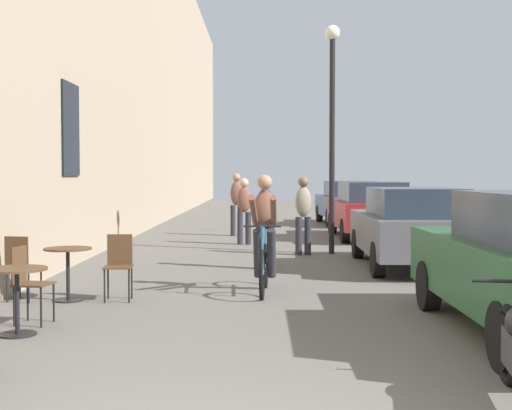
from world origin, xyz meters
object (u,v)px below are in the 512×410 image
at_px(parked_car_second, 411,226).
at_px(parked_car_third, 369,209).
at_px(cafe_table_far, 68,263).
at_px(street_lamp, 332,109).
at_px(pedestrian_near, 265,217).
at_px(cafe_chair_mid_toward_wall, 28,279).
at_px(parked_car_fourth, 348,202).
at_px(pedestrian_mid, 303,211).
at_px(pedestrian_furthest, 237,201).
at_px(cafe_table_mid, 17,287).
at_px(pedestrian_far, 244,207).
at_px(cafe_chair_far_toward_street, 119,262).
at_px(cafe_chair_far_toward_wall, 21,263).
at_px(cyclist_on_bicycle, 264,236).

distance_m(parked_car_second, parked_car_third, 5.98).
xyz_separation_m(cafe_table_far, street_lamp, (4.14, 5.76, 2.59)).
relative_size(pedestrian_near, parked_car_second, 0.40).
height_order(cafe_chair_mid_toward_wall, parked_car_third, parked_car_third).
bearing_deg(parked_car_fourth, parked_car_third, -90.87).
xyz_separation_m(pedestrian_mid, pedestrian_furthest, (-1.59, 4.73, 0.05)).
relative_size(cafe_table_mid, pedestrian_far, 0.44).
distance_m(cafe_chair_far_toward_street, street_lamp, 7.14).
bearing_deg(cafe_chair_far_toward_wall, pedestrian_far, 70.39).
bearing_deg(pedestrian_mid, cyclist_on_bicycle, -100.09).
distance_m(cafe_chair_far_toward_wall, parked_car_fourth, 16.14).
bearing_deg(pedestrian_far, cafe_chair_far_toward_street, -101.11).
height_order(cafe_chair_mid_toward_wall, cafe_chair_far_toward_wall, same).
relative_size(pedestrian_furthest, street_lamp, 0.36).
height_order(pedestrian_far, pedestrian_furthest, pedestrian_furthest).
xyz_separation_m(pedestrian_near, pedestrian_mid, (0.82, 2.28, -0.00)).
relative_size(pedestrian_near, parked_car_third, 0.39).
xyz_separation_m(pedestrian_far, parked_car_third, (3.30, 1.63, -0.13)).
bearing_deg(pedestrian_far, cafe_chair_mid_toward_wall, -103.59).
bearing_deg(parked_car_fourth, cafe_chair_far_toward_street, -108.38).
height_order(pedestrian_near, parked_car_second, pedestrian_near).
height_order(pedestrian_near, pedestrian_far, pedestrian_near).
bearing_deg(cafe_chair_mid_toward_wall, parked_car_second, 42.54).
bearing_deg(pedestrian_near, pedestrian_furthest, 96.23).
bearing_deg(cafe_table_mid, pedestrian_near, 63.43).
distance_m(cafe_chair_far_toward_street, parked_car_fourth, 15.55).
xyz_separation_m(cyclist_on_bicycle, parked_car_second, (2.69, 2.67, -0.05)).
bearing_deg(cyclist_on_bicycle, pedestrian_far, 93.82).
height_order(pedestrian_near, pedestrian_furthest, pedestrian_furthest).
distance_m(cafe_table_mid, pedestrian_furthest, 12.51).
relative_size(cafe_table_far, parked_car_fourth, 0.17).
bearing_deg(parked_car_second, pedestrian_far, 126.07).
xyz_separation_m(cyclist_on_bicycle, parked_car_fourth, (2.91, 14.03, -0.03)).
relative_size(cyclist_on_bicycle, pedestrian_mid, 1.06).
relative_size(pedestrian_mid, pedestrian_furthest, 0.95).
xyz_separation_m(pedestrian_furthest, parked_car_third, (3.57, -0.83, -0.20)).
bearing_deg(street_lamp, cafe_chair_far_toward_wall, -129.14).
bearing_deg(cafe_table_mid, cyclist_on_bicycle, 47.34).
distance_m(pedestrian_far, parked_car_fourth, 7.79).
bearing_deg(parked_car_fourth, street_lamp, -99.03).
distance_m(cyclist_on_bicycle, parked_car_fourth, 14.33).
bearing_deg(cafe_table_mid, parked_car_fourth, 71.80).
bearing_deg(cafe_table_mid, pedestrian_mid, 65.39).
distance_m(cafe_chair_mid_toward_wall, cafe_table_far, 1.50).
distance_m(cafe_chair_mid_toward_wall, cafe_chair_far_toward_wall, 1.53).
bearing_deg(cafe_chair_far_toward_street, parked_car_fourth, 71.62).
xyz_separation_m(cafe_table_mid, pedestrian_furthest, (1.90, 12.35, 0.46)).
height_order(pedestrian_mid, parked_car_fourth, pedestrian_mid).
xyz_separation_m(cafe_chair_far_toward_street, pedestrian_near, (2.01, 3.19, 0.42)).
bearing_deg(cafe_table_mid, pedestrian_furthest, 81.25).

